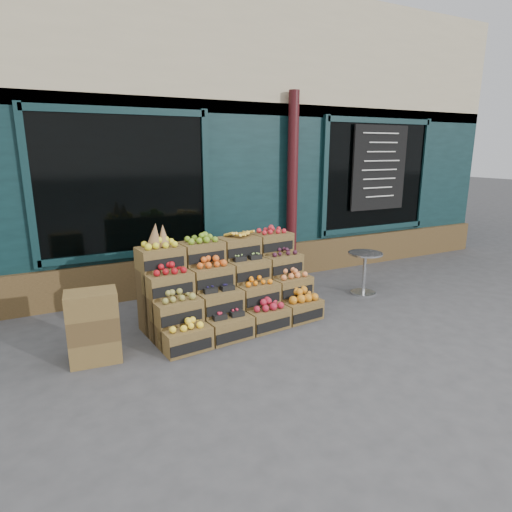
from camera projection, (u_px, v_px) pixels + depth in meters
name	position (u px, v px, depth m)	size (l,w,h in m)	color
ground	(295.00, 330.00, 5.48)	(60.00, 60.00, 0.00)	#3D3D40
shop_facade	(172.00, 142.00, 9.31)	(12.00, 6.24, 4.80)	black
crate_display	(229.00, 291.00, 5.67)	(2.33, 1.31, 1.40)	brown
spare_crates	(93.00, 327.00, 4.61)	(0.56, 0.41, 0.79)	brown
bistro_table	(364.00, 268.00, 6.77)	(0.54, 0.54, 0.68)	#ADB0B4
shopkeeper	(121.00, 228.00, 6.91)	(0.74, 0.48, 2.02)	#144615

